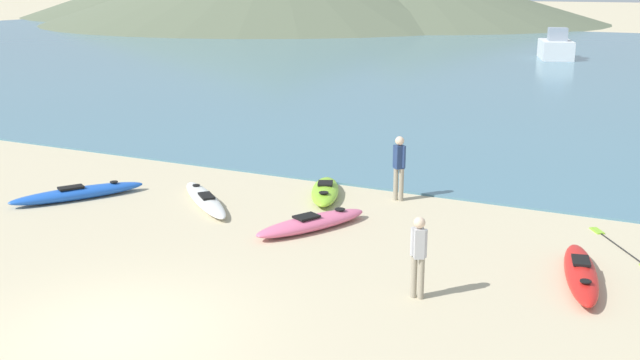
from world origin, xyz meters
The scene contains 11 objects.
ground_plane centered at (0.00, 0.00, 0.00)m, with size 400.00×400.00×0.00m, color #C6B793.
bay_water centered at (0.00, 45.08, 0.03)m, with size 160.00×70.00×0.06m, color teal.
kayak_on_sand_0 centered at (6.64, 5.73, 0.18)m, with size 1.27×3.24×0.41m.
kayak_on_sand_1 centered at (-2.90, 6.80, 0.13)m, with size 3.05×2.78×0.30m.
kayak_on_sand_2 centered at (0.54, 6.20, 0.16)m, with size 1.99×3.09×0.37m.
kayak_on_sand_3 centered at (-0.37, 8.76, 0.17)m, with size 1.74×2.77×0.38m.
kayak_on_sand_4 centered at (-6.18, 5.65, 0.17)m, with size 2.35×3.35×0.38m.
person_near_foreground centered at (4.05, 3.60, 0.90)m, with size 0.32×0.28×1.57m.
person_near_waterline centered at (1.50, 9.37, 0.99)m, with size 0.35×0.31×1.73m.
moored_boat_1 centered at (-1.05, 48.32, 0.85)m, with size 3.24×4.57×2.25m.
loose_paddle centered at (7.17, 8.06, 0.01)m, with size 1.62×2.46×0.03m.
Camera 1 is at (8.14, -8.60, 5.68)m, focal length 42.00 mm.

